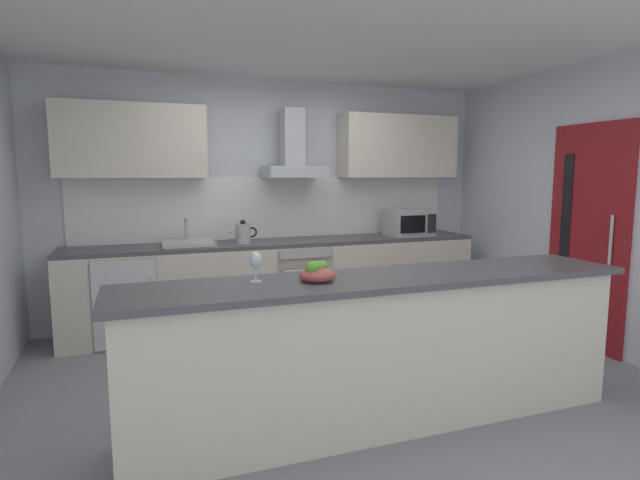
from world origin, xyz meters
The scene contains 17 objects.
ground centered at (0.00, 0.00, -0.01)m, with size 5.90×4.68×0.02m, color gray.
ceiling centered at (0.00, 0.00, 2.61)m, with size 5.90×4.68×0.02m, color white.
wall_back centered at (0.00, 1.90, 1.30)m, with size 5.90×0.12×2.60m, color silver.
wall_right centered at (2.51, 0.00, 1.30)m, with size 0.12×4.68×2.60m, color silver.
backsplash_tile centered at (0.00, 1.83, 1.23)m, with size 4.17×0.02×0.66m, color white.
counter_back centered at (0.00, 1.52, 0.45)m, with size 4.32×0.60×0.90m.
counter_island centered at (0.01, -0.79, 0.49)m, with size 3.30×0.64×0.97m.
upper_cabinets centered at (0.00, 1.67, 1.91)m, with size 4.26×0.32×0.70m.
side_door centered at (2.44, -0.10, 1.03)m, with size 0.08×0.85×2.05m.
oven centered at (0.16, 1.49, 0.46)m, with size 0.60×0.62×0.80m.
refrigerator centered at (-1.56, 1.49, 0.43)m, with size 0.58×0.60×0.85m.
microwave centered at (1.49, 1.46, 1.05)m, with size 0.50×0.38×0.30m.
sink centered at (-0.97, 1.50, 0.93)m, with size 0.50×0.40×0.26m.
kettle centered at (-0.42, 1.46, 1.01)m, with size 0.29×0.15×0.24m.
range_hood centered at (0.16, 1.62, 1.79)m, with size 0.62×0.45×0.72m.
wine_glass centered at (-0.78, -0.69, 1.09)m, with size 0.08×0.08×0.18m.
fruit_bowl centered at (-0.43, -0.79, 1.01)m, with size 0.22×0.22×0.13m.
Camera 1 is at (-1.42, -3.54, 1.59)m, focal length 28.24 mm.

